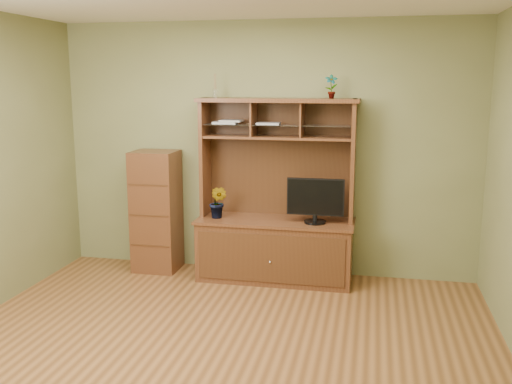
# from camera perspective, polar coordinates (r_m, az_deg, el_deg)

# --- Properties ---
(room) EXTENTS (4.54, 4.04, 2.74)m
(room) POSITION_cam_1_polar(r_m,az_deg,el_deg) (4.22, -4.15, 1.12)
(room) COLOR brown
(room) RESTS_ON ground
(media_hutch) EXTENTS (1.66, 0.61, 1.90)m
(media_hutch) POSITION_cam_1_polar(r_m,az_deg,el_deg) (6.01, 1.96, -3.90)
(media_hutch) COLOR #402312
(media_hutch) RESTS_ON room
(monitor) EXTENTS (0.58, 0.22, 0.46)m
(monitor) POSITION_cam_1_polar(r_m,az_deg,el_deg) (5.79, 5.96, -0.77)
(monitor) COLOR black
(monitor) RESTS_ON media_hutch
(orchid_plant) EXTENTS (0.22, 0.20, 0.34)m
(orchid_plant) POSITION_cam_1_polar(r_m,az_deg,el_deg) (5.99, -3.81, -1.04)
(orchid_plant) COLOR #316021
(orchid_plant) RESTS_ON media_hutch
(top_plant) EXTENTS (0.14, 0.10, 0.24)m
(top_plant) POSITION_cam_1_polar(r_m,az_deg,el_deg) (5.82, 7.53, 10.43)
(top_plant) COLOR #3A6724
(top_plant) RESTS_ON media_hutch
(reed_diffuser) EXTENTS (0.05, 0.05, 0.25)m
(reed_diffuser) POSITION_cam_1_polar(r_m,az_deg,el_deg) (6.03, -4.11, 10.30)
(reed_diffuser) COLOR silver
(reed_diffuser) RESTS_ON media_hutch
(magazines) EXTENTS (0.71, 0.20, 0.04)m
(magazines) POSITION_cam_1_polar(r_m,az_deg,el_deg) (5.98, -1.51, 6.98)
(magazines) COLOR silver
(magazines) RESTS_ON media_hutch
(side_cabinet) EXTENTS (0.47, 0.43, 1.33)m
(side_cabinet) POSITION_cam_1_polar(r_m,az_deg,el_deg) (6.37, -9.93, -1.89)
(side_cabinet) COLOR #402312
(side_cabinet) RESTS_ON room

